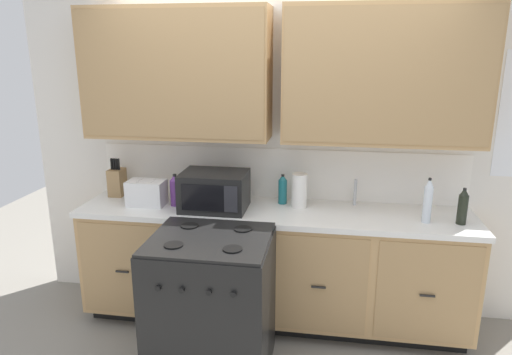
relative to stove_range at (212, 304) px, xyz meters
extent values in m
plane|color=gray|center=(0.32, 0.33, -0.47)|extent=(8.00, 8.00, 0.00)
cube|color=white|center=(0.32, 0.96, 0.79)|extent=(4.09, 0.05, 2.52)
cube|color=white|center=(0.32, 0.93, 0.65)|extent=(2.89, 0.01, 0.40)
cube|color=tan|center=(-0.43, 0.76, 1.43)|extent=(1.39, 0.34, 0.95)
cube|color=#A58052|center=(-0.43, 0.59, 1.43)|extent=(1.36, 0.01, 0.89)
cube|color=tan|center=(1.07, 0.76, 1.43)|extent=(1.39, 0.34, 0.95)
cube|color=#A58052|center=(1.07, 0.59, 1.43)|extent=(1.36, 0.01, 0.89)
cube|color=black|center=(0.32, 0.66, -0.42)|extent=(2.83, 0.48, 0.10)
cube|color=tan|center=(0.32, 0.63, 0.02)|extent=(2.89, 0.60, 0.78)
cube|color=#A88354|center=(-0.76, 0.33, 0.02)|extent=(0.66, 0.01, 0.72)
cube|color=black|center=(-0.76, 0.31, 0.02)|extent=(0.10, 0.01, 0.01)
cube|color=#A88354|center=(-0.04, 0.33, 0.02)|extent=(0.66, 0.01, 0.72)
cube|color=black|center=(-0.04, 0.31, 0.02)|extent=(0.10, 0.01, 0.01)
cube|color=#A88354|center=(0.68, 0.33, 0.02)|extent=(0.66, 0.01, 0.72)
cube|color=black|center=(0.68, 0.31, 0.02)|extent=(0.10, 0.01, 0.01)
cube|color=#A88354|center=(1.40, 0.33, 0.02)|extent=(0.66, 0.01, 0.72)
cube|color=black|center=(1.40, 0.31, 0.02)|extent=(0.10, 0.01, 0.01)
cube|color=white|center=(0.32, 0.63, 0.43)|extent=(2.92, 0.63, 0.04)
cube|color=#A8AAAF|center=(0.92, 0.66, 0.44)|extent=(0.56, 0.38, 0.02)
cube|color=black|center=(0.00, 0.00, -0.01)|extent=(0.76, 0.66, 0.92)
cube|color=black|center=(0.00, 0.00, 0.46)|extent=(0.74, 0.65, 0.02)
cylinder|color=black|center=(-0.18, -0.16, 0.47)|extent=(0.12, 0.12, 0.01)
cylinder|color=black|center=(0.18, -0.16, 0.47)|extent=(0.12, 0.12, 0.01)
cylinder|color=black|center=(-0.18, 0.16, 0.47)|extent=(0.12, 0.12, 0.01)
cylinder|color=black|center=(0.18, 0.16, 0.47)|extent=(0.12, 0.12, 0.01)
cylinder|color=black|center=(-0.22, -0.34, 0.28)|extent=(0.03, 0.02, 0.03)
cylinder|color=black|center=(-0.08, -0.34, 0.28)|extent=(0.03, 0.02, 0.03)
cylinder|color=black|center=(0.08, -0.34, 0.28)|extent=(0.03, 0.02, 0.03)
cylinder|color=black|center=(0.22, -0.34, 0.28)|extent=(0.03, 0.02, 0.03)
cube|color=black|center=(-0.11, 0.58, 0.59)|extent=(0.48, 0.36, 0.28)
cube|color=black|center=(-0.15, 0.40, 0.59)|extent=(0.31, 0.01, 0.19)
cube|color=#28282D|center=(0.05, 0.40, 0.59)|extent=(0.10, 0.01, 0.19)
cube|color=white|center=(-0.65, 0.59, 0.55)|extent=(0.28, 0.18, 0.19)
cube|color=black|center=(-0.70, 0.59, 0.64)|extent=(0.02, 0.13, 0.01)
cube|color=black|center=(-0.60, 0.59, 0.64)|extent=(0.02, 0.13, 0.01)
cube|color=#9C794E|center=(-0.98, 0.78, 0.56)|extent=(0.11, 0.14, 0.22)
cylinder|color=black|center=(-1.01, 0.77, 0.72)|extent=(0.02, 0.02, 0.09)
cylinder|color=black|center=(-0.99, 0.77, 0.72)|extent=(0.02, 0.02, 0.09)
cylinder|color=black|center=(-0.97, 0.77, 0.72)|extent=(0.02, 0.02, 0.09)
cylinder|color=black|center=(-0.95, 0.77, 0.72)|extent=(0.02, 0.02, 0.09)
cylinder|color=#B2B5BA|center=(0.92, 0.84, 0.55)|extent=(0.02, 0.02, 0.20)
cylinder|color=white|center=(0.50, 0.72, 0.58)|extent=(0.12, 0.12, 0.26)
cylinder|color=silver|center=(1.39, 0.54, 0.58)|extent=(0.06, 0.06, 0.25)
cone|color=silver|center=(1.39, 0.54, 0.74)|extent=(0.05, 0.05, 0.06)
cylinder|color=black|center=(1.39, 0.54, 0.76)|extent=(0.02, 0.02, 0.02)
cylinder|color=black|center=(1.62, 0.54, 0.56)|extent=(0.07, 0.07, 0.20)
cone|color=black|center=(1.62, 0.54, 0.68)|extent=(0.06, 0.06, 0.05)
cylinder|color=black|center=(1.62, 0.54, 0.70)|extent=(0.02, 0.02, 0.02)
cylinder|color=#1E707A|center=(0.37, 0.79, 0.55)|extent=(0.07, 0.07, 0.19)
cone|color=#1E707A|center=(0.37, 0.79, 0.66)|extent=(0.06, 0.06, 0.05)
cylinder|color=black|center=(0.37, 0.79, 0.68)|extent=(0.02, 0.02, 0.02)
cylinder|color=#663384|center=(-0.43, 0.61, 0.55)|extent=(0.08, 0.08, 0.20)
cone|color=#663384|center=(-0.43, 0.61, 0.68)|extent=(0.07, 0.07, 0.05)
cylinder|color=black|center=(-0.43, 0.61, 0.69)|extent=(0.03, 0.03, 0.02)
camera|label=1|loc=(0.72, -2.60, 1.60)|focal=32.48mm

